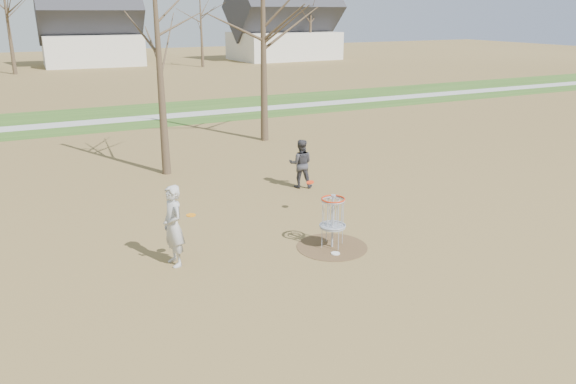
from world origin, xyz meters
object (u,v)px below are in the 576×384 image
Objects in this scene: player_standing at (173,226)px; disc_golf_basket at (333,213)px; player_throwing at (301,164)px; disc_grounded at (335,253)px.

player_standing is 1.44× the size of disc_golf_basket.
disc_golf_basket is (-1.63, -4.84, 0.09)m from player_throwing.
player_throwing reaches higher than disc_grounded.
player_standing reaches higher than disc_golf_basket.
player_throwing reaches higher than disc_golf_basket.
disc_grounded is 0.16× the size of disc_golf_basket.
player_standing is 8.81× the size of disc_grounded.
player_throwing is at bearing 71.37° from disc_golf_basket.
disc_grounded is (-1.78, -5.25, -0.80)m from player_throwing.
player_standing is at bearing 162.19° from disc_grounded.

